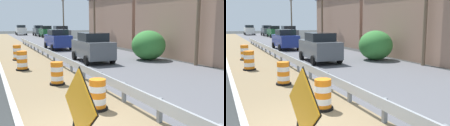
{
  "view_description": "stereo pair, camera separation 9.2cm",
  "coord_description": "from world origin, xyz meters",
  "views": [
    {
      "loc": [
        -1.92,
        -6.13,
        2.74
      ],
      "look_at": [
        2.4,
        2.87,
        1.17
      ],
      "focal_mm": 41.79,
      "sensor_mm": 36.0,
      "label": 1
    },
    {
      "loc": [
        -1.84,
        -6.17,
        2.74
      ],
      "look_at": [
        2.4,
        2.87,
        1.17
      ],
      "focal_mm": 41.79,
      "sensor_mm": 36.0,
      "label": 2
    }
  ],
  "objects": [
    {
      "name": "utility_pole_far",
      "position": [
        11.41,
        42.86,
        3.78
      ],
      "size": [
        0.24,
        1.8,
        7.26
      ],
      "color": "brown",
      "rests_on": "ground"
    },
    {
      "name": "car_lead_far_lane",
      "position": [
        4.85,
        53.51,
        1.06
      ],
      "size": [
        2.18,
        4.83,
        2.12
      ],
      "rotation": [
        0.0,
        0.0,
        1.55
      ],
      "color": "silver",
      "rests_on": "ground"
    },
    {
      "name": "traffic_barrel_nearest",
      "position": [
        1.1,
        1.21,
        0.44
      ],
      "size": [
        0.66,
        0.66,
        0.99
      ],
      "color": "orange",
      "rests_on": "ground"
    },
    {
      "name": "car_trailing_far_lane",
      "position": [
        4.56,
        20.13,
        1.01
      ],
      "size": [
        2.08,
        4.4,
        2.01
      ],
      "rotation": [
        0.0,
        0.0,
        1.58
      ],
      "color": "navy",
      "rests_on": "ground"
    },
    {
      "name": "guardrail_median",
      "position": [
        2.15,
        3.6,
        0.52
      ],
      "size": [
        0.18,
        51.62,
        0.71
      ],
      "color": "#999EA3",
      "rests_on": "ground"
    },
    {
      "name": "car_lead_near_lane",
      "position": [
        4.66,
        10.71,
        1.01
      ],
      "size": [
        2.14,
        4.25,
        2.02
      ],
      "rotation": [
        0.0,
        0.0,
        1.54
      ],
      "color": "#4C5156",
      "rests_on": "ground"
    },
    {
      "name": "utility_pole_mid",
      "position": [
        10.3,
        24.39,
        4.0
      ],
      "size": [
        0.24,
        1.8,
        7.7
      ],
      "color": "brown",
      "rests_on": "ground"
    },
    {
      "name": "traffic_barrel_close",
      "position": [
        0.77,
        5.07,
        0.46
      ],
      "size": [
        0.67,
        0.67,
        1.01
      ],
      "color": "orange",
      "rests_on": "ground"
    },
    {
      "name": "roadside_shop_far",
      "position": [
        15.48,
        22.76,
        3.02
      ],
      "size": [
        8.77,
        12.62,
        6.02
      ],
      "color": "#93705B",
      "rests_on": "ground"
    },
    {
      "name": "median_dirt_strip",
      "position": [
        0.6,
        0.0,
        0.0
      ],
      "size": [
        3.59,
        120.0,
        0.01
      ],
      "primitive_type": "cube",
      "color": "#7F6B4C",
      "rests_on": "ground"
    },
    {
      "name": "traffic_barrel_mid",
      "position": [
        -0.19,
        9.41,
        0.5
      ],
      "size": [
        0.73,
        0.73,
        1.11
      ],
      "color": "orange",
      "rests_on": "ground"
    },
    {
      "name": "tree_roadside",
      "position": [
        13.71,
        29.89,
        5.44
      ],
      "size": [
        3.8,
        3.8,
        7.19
      ],
      "color": "brown",
      "rests_on": "ground"
    },
    {
      "name": "car_distant_a",
      "position": [
        7.67,
        30.75,
        1.11
      ],
      "size": [
        2.1,
        4.26,
        2.22
      ],
      "rotation": [
        0.0,
        0.0,
        -1.58
      ],
      "color": "#4C5156",
      "rests_on": "ground"
    },
    {
      "name": "car_mid_far_lane",
      "position": [
        7.9,
        42.15,
        1.04
      ],
      "size": [
        2.09,
        4.53,
        2.08
      ],
      "rotation": [
        0.0,
        0.0,
        -1.57
      ],
      "color": "#195128",
      "rests_on": "ground"
    },
    {
      "name": "traffic_barrel_far",
      "position": [
        -0.01,
        13.75,
        0.5
      ],
      "size": [
        0.69,
        0.69,
        1.1
      ],
      "color": "orange",
      "rests_on": "ground"
    },
    {
      "name": "warning_sign_diamond",
      "position": [
        -0.34,
        -1.36,
        1.04
      ],
      "size": [
        0.2,
        1.54,
        1.9
      ],
      "rotation": [
        0.0,
        0.0,
        3.25
      ],
      "color": "black",
      "rests_on": "ground"
    },
    {
      "name": "bush_roadside",
      "position": [
        8.68,
        9.81,
        1.07
      ],
      "size": [
        2.47,
        2.47,
        2.15
      ],
      "primitive_type": "ellipsoid",
      "color": "#337533",
      "rests_on": "ground"
    },
    {
      "name": "car_trailing_near_lane",
      "position": [
        7.64,
        48.1,
        1.05
      ],
      "size": [
        1.98,
        4.34,
        2.11
      ],
      "rotation": [
        0.0,
        0.0,
        -1.58
      ],
      "color": "#4C5156",
      "rests_on": "ground"
    }
  ]
}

